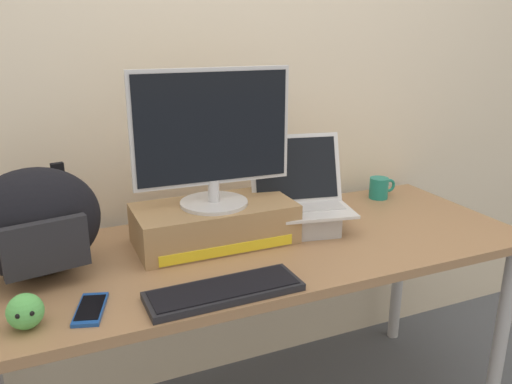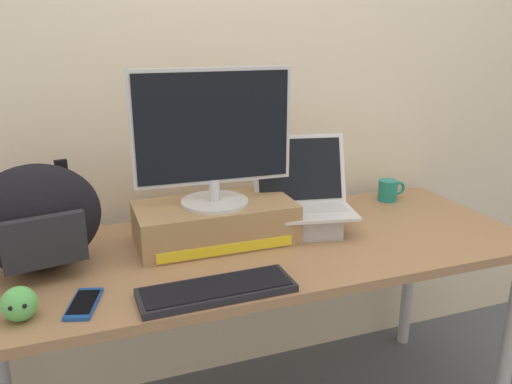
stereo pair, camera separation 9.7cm
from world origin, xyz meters
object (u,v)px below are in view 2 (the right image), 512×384
open_laptop (303,212)px  coffee_mug (388,190)px  desktop_monitor (213,138)px  plush_toy (19,304)px  messenger_backpack (37,219)px  toner_box_yellow (215,222)px  external_keyboard (217,290)px  cell_phone (84,304)px

open_laptop → coffee_mug: open_laptop is taller
desktop_monitor → plush_toy: bearing=-150.1°
messenger_backpack → toner_box_yellow: bearing=-7.3°
external_keyboard → cell_phone: external_keyboard is taller
desktop_monitor → messenger_backpack: 0.57m
toner_box_yellow → messenger_backpack: messenger_backpack is taller
open_laptop → external_keyboard: bearing=-129.6°
external_keyboard → open_laptop: bearing=38.5°
open_laptop → cell_phone: 0.79m
open_laptop → coffee_mug: 0.49m
desktop_monitor → plush_toy: (-0.57, -0.30, -0.30)m
toner_box_yellow → cell_phone: size_ratio=3.11×
desktop_monitor → cell_phone: size_ratio=3.07×
plush_toy → toner_box_yellow: bearing=28.0°
cell_phone → desktop_monitor: bearing=50.9°
toner_box_yellow → external_keyboard: toner_box_yellow is taller
desktop_monitor → coffee_mug: desktop_monitor is taller
cell_phone → messenger_backpack: bearing=128.6°
desktop_monitor → plush_toy: size_ratio=5.93×
open_laptop → messenger_backpack: open_laptop is taller
open_laptop → plush_toy: open_laptop is taller
external_keyboard → cell_phone: (-0.33, 0.06, -0.01)m
toner_box_yellow → open_laptop: 0.31m
toner_box_yellow → plush_toy: size_ratio=6.01×
messenger_backpack → cell_phone: bearing=-78.8°
messenger_backpack → coffee_mug: 1.32m
external_keyboard → cell_phone: bearing=169.6°
messenger_backpack → cell_phone: size_ratio=2.38×
messenger_backpack → external_keyboard: bearing=-46.3°
desktop_monitor → coffee_mug: bearing=14.0°
open_laptop → desktop_monitor: bearing=-170.9°
coffee_mug → open_laptop: bearing=-159.3°
open_laptop → plush_toy: (-0.89, -0.29, -0.02)m
external_keyboard → plush_toy: bearing=174.4°
external_keyboard → cell_phone: size_ratio=2.54×
desktop_monitor → messenger_backpack: desktop_monitor is taller
messenger_backpack → cell_phone: messenger_backpack is taller
messenger_backpack → plush_toy: messenger_backpack is taller
coffee_mug → plush_toy: size_ratio=1.40×
plush_toy → external_keyboard: bearing=-4.8°
external_keyboard → plush_toy: (-0.48, 0.04, 0.03)m
desktop_monitor → cell_phone: bearing=-144.1°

